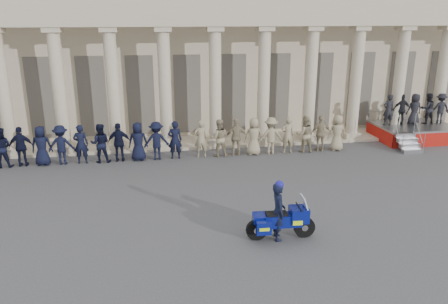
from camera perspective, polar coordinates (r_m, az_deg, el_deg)
ground at (r=16.16m, az=-1.60°, el=-7.57°), size 90.00×90.00×0.00m
building at (r=29.41m, az=-5.68°, el=12.89°), size 40.00×12.50×9.00m
officer_rank at (r=21.62m, az=-9.95°, el=1.41°), size 20.12×0.72×1.91m
reviewing_stand at (r=27.14m, az=24.05°, el=4.44°), size 4.29×4.08×2.61m
motorcycle at (r=14.11m, az=7.53°, el=-8.85°), size 2.24×0.92×1.44m
rider at (r=13.92m, az=7.10°, el=-7.58°), size 0.48×0.71×1.98m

